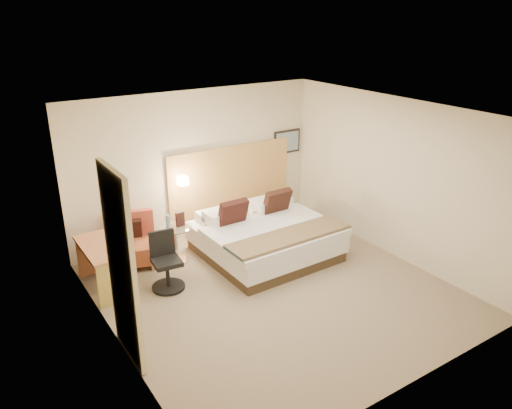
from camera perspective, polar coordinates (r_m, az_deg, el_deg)
floor at (r=7.71m, az=2.16°, el=-9.82°), size 4.80×5.00×0.02m
ceiling at (r=6.71m, az=2.49°, el=10.41°), size 4.80×5.00×0.02m
wall_back at (r=9.14m, az=-6.86°, el=4.55°), size 4.80×0.02×2.70m
wall_front at (r=5.46m, az=17.90°, el=-8.73°), size 4.80×0.02×2.70m
wall_left at (r=6.14m, az=-16.44°, el=-5.05°), size 0.02×5.00×2.70m
wall_right at (r=8.64m, az=15.48°, el=2.89°), size 0.02×5.00×2.70m
headboard_panel at (r=9.54m, az=-2.88°, el=2.90°), size 2.60×0.04×1.30m
art_frame at (r=10.09m, az=3.55°, el=7.19°), size 0.62×0.03×0.47m
art_canvas at (r=10.08m, az=3.62°, el=7.17°), size 0.54×0.01×0.39m
lamp_arm at (r=8.98m, az=-8.53°, el=2.81°), size 0.02×0.12×0.02m
lamp_shade at (r=8.93m, az=-8.37°, el=2.70°), size 0.15×0.15×0.15m
curtain at (r=6.00m, az=-15.12°, el=-6.98°), size 0.06×0.90×2.42m
bottle_a at (r=8.30m, az=-10.06°, el=-1.94°), size 0.08×0.08×0.23m
menu_folder at (r=8.33m, az=-8.67°, el=-1.67°), size 0.15×0.08×0.25m
bed at (r=8.60m, az=0.97°, el=-3.70°), size 2.15×2.08×1.03m
lounge_chair at (r=8.59m, az=-14.02°, el=-4.42°), size 0.97×0.90×0.84m
side_table at (r=8.47m, az=-9.12°, el=-4.28°), size 0.65×0.65×0.63m
desk at (r=7.85m, az=-17.11°, el=-5.48°), size 0.53×1.15×0.72m
desk_chair at (r=7.72m, az=-10.23°, el=-6.90°), size 0.55×0.55×0.89m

